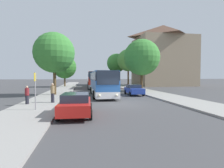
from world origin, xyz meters
TOP-DOWN VIEW (x-y plane):
  - ground_plane at (0.00, 0.00)m, footprint 300.00×300.00m
  - sidewalk_left at (-7.00, 0.00)m, footprint 4.00×120.00m
  - sidewalk_right at (7.00, 0.00)m, footprint 4.00×120.00m
  - building_right_background at (19.03, 30.52)m, footprint 14.79×12.03m
  - bus_front at (-0.75, 7.32)m, footprint 2.86×11.38m
  - bus_middle at (-0.75, 21.92)m, footprint 3.14×10.29m
  - bus_rear at (-0.38, 36.34)m, footprint 2.86×10.88m
  - parked_car_left_curb at (-3.75, -4.06)m, footprint 2.22×4.49m
  - parked_car_right_near at (3.69, 7.55)m, footprint 2.06×4.56m
  - parked_car_right_far at (4.19, 25.75)m, footprint 2.18×4.17m
  - bus_stop_sign at (-6.70, -2.34)m, footprint 0.08×0.45m
  - pedestrian_waiting_near at (-6.06, 1.13)m, footprint 0.36×0.36m
  - pedestrian_waiting_far at (-8.13, 0.58)m, footprint 0.36×0.36m
  - tree_left_near at (-7.00, 8.60)m, footprint 5.38×5.38m
  - tree_left_far at (-7.60, 28.19)m, footprint 5.61×5.61m
  - tree_right_near at (6.73, 13.03)m, footprint 6.17×6.17m
  - tree_right_mid at (8.13, 27.23)m, footprint 5.59×5.59m
  - tree_right_far at (6.43, 34.35)m, footprint 5.50×5.50m

SIDE VIEW (x-z plane):
  - ground_plane at x=0.00m, z-range 0.00..0.00m
  - sidewalk_left at x=-7.00m, z-range 0.00..0.15m
  - sidewalk_right at x=7.00m, z-range 0.00..0.15m
  - parked_car_right_far at x=4.19m, z-range 0.04..1.45m
  - parked_car_right_near at x=3.69m, z-range 0.04..1.49m
  - parked_car_left_curb at x=-3.75m, z-range 0.04..1.51m
  - pedestrian_waiting_far at x=-8.13m, z-range 0.15..1.75m
  - pedestrian_waiting_near at x=-6.06m, z-range 0.16..1.96m
  - bus_front at x=-0.75m, z-range 0.12..3.33m
  - bus_stop_sign at x=-6.70m, z-range 0.47..3.20m
  - bus_rear at x=-0.38m, z-range 0.11..3.61m
  - bus_middle at x=-0.75m, z-range 0.11..3.66m
  - tree_left_far at x=-7.60m, z-range 1.10..8.63m
  - tree_left_near at x=-7.00m, z-range 1.58..9.85m
  - tree_right_near at x=6.73m, z-range 1.44..10.22m
  - tree_right_far at x=6.43m, z-range 1.92..11.00m
  - tree_right_mid at x=8.13m, z-range 2.00..11.33m
  - building_right_background at x=19.03m, z-range 0.00..16.91m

